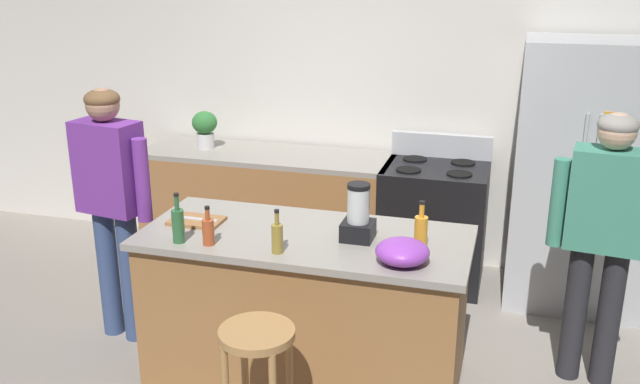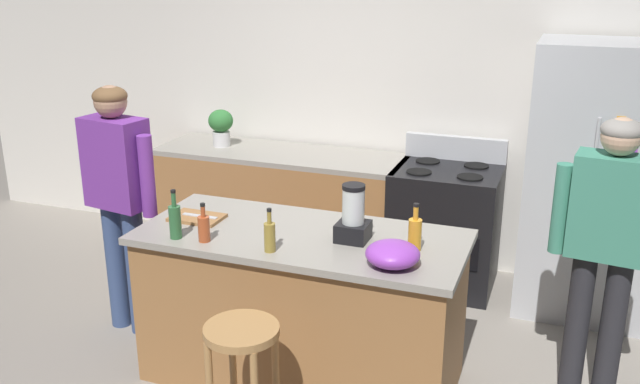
# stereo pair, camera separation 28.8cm
# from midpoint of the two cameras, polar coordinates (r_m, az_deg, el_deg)

# --- Properties ---
(ground_plane) EXTENTS (14.00, 14.00, 0.00)m
(ground_plane) POSITION_cam_midpoint_polar(r_m,az_deg,el_deg) (4.25, -3.16, -14.91)
(ground_plane) COLOR gray
(back_wall) EXTENTS (8.00, 0.10, 2.70)m
(back_wall) POSITION_cam_midpoint_polar(r_m,az_deg,el_deg) (5.52, 3.29, 8.13)
(back_wall) COLOR silver
(back_wall) RESTS_ON ground_plane
(kitchen_island) EXTENTS (1.82, 0.81, 0.91)m
(kitchen_island) POSITION_cam_midpoint_polar(r_m,az_deg,el_deg) (4.02, -3.28, -9.49)
(kitchen_island) COLOR #9E6B3D
(kitchen_island) RESTS_ON ground_plane
(back_counter_run) EXTENTS (2.00, 0.64, 0.91)m
(back_counter_run) POSITION_cam_midpoint_polar(r_m,az_deg,el_deg) (5.61, -5.79, -1.24)
(back_counter_run) COLOR #9E6B3D
(back_counter_run) RESTS_ON ground_plane
(refrigerator) EXTENTS (0.90, 0.73, 1.86)m
(refrigerator) POSITION_cam_midpoint_polar(r_m,az_deg,el_deg) (5.05, 19.19, 1.24)
(refrigerator) COLOR #B7BABF
(refrigerator) RESTS_ON ground_plane
(stove_range) EXTENTS (0.76, 0.65, 1.09)m
(stove_range) POSITION_cam_midpoint_polar(r_m,az_deg,el_deg) (5.26, 7.76, -2.57)
(stove_range) COLOR black
(stove_range) RESTS_ON ground_plane
(person_by_island_left) EXTENTS (0.60, 0.28, 1.63)m
(person_by_island_left) POSITION_cam_midpoint_polar(r_m,az_deg,el_deg) (4.49, -18.57, -0.03)
(person_by_island_left) COLOR #384C7A
(person_by_island_left) RESTS_ON ground_plane
(person_by_sink_right) EXTENTS (0.60, 0.27, 1.59)m
(person_by_sink_right) POSITION_cam_midpoint_polar(r_m,az_deg,el_deg) (4.04, 20.47, -2.65)
(person_by_sink_right) COLOR #26262B
(person_by_sink_right) RESTS_ON ground_plane
(bar_stool) EXTENTS (0.36, 0.36, 0.72)m
(bar_stool) POSITION_cam_midpoint_polar(r_m,az_deg,el_deg) (3.38, -7.66, -13.64)
(bar_stool) COLOR #B7844C
(bar_stool) RESTS_ON ground_plane
(potted_plant) EXTENTS (0.20, 0.20, 0.30)m
(potted_plant) POSITION_cam_midpoint_polar(r_m,az_deg,el_deg) (5.65, -10.91, 5.26)
(potted_plant) COLOR silver
(potted_plant) RESTS_ON back_counter_run
(blender_appliance) EXTENTS (0.17, 0.17, 0.31)m
(blender_appliance) POSITION_cam_midpoint_polar(r_m,az_deg,el_deg) (3.71, 0.95, -2.04)
(blender_appliance) COLOR black
(blender_appliance) RESTS_ON kitchen_island
(bottle_cooking_sauce) EXTENTS (0.06, 0.06, 0.22)m
(bottle_cooking_sauce) POSITION_cam_midpoint_polar(r_m,az_deg,el_deg) (3.73, -11.37, -3.17)
(bottle_cooking_sauce) COLOR #B24C26
(bottle_cooking_sauce) RESTS_ON kitchen_island
(bottle_vinegar) EXTENTS (0.06, 0.06, 0.24)m
(bottle_vinegar) POSITION_cam_midpoint_polar(r_m,az_deg,el_deg) (3.58, -5.85, -3.75)
(bottle_vinegar) COLOR olive
(bottle_vinegar) RESTS_ON kitchen_island
(bottle_soda) EXTENTS (0.07, 0.07, 0.26)m
(bottle_soda) POSITION_cam_midpoint_polar(r_m,az_deg,el_deg) (3.65, 6.07, -3.18)
(bottle_soda) COLOR orange
(bottle_soda) RESTS_ON kitchen_island
(bottle_olive_oil) EXTENTS (0.07, 0.07, 0.28)m
(bottle_olive_oil) POSITION_cam_midpoint_polar(r_m,az_deg,el_deg) (3.79, -13.74, -2.63)
(bottle_olive_oil) COLOR #2D6638
(bottle_olive_oil) RESTS_ON kitchen_island
(mixing_bowl) EXTENTS (0.27, 0.27, 0.12)m
(mixing_bowl) POSITION_cam_midpoint_polar(r_m,az_deg,el_deg) (3.46, 4.43, -4.96)
(mixing_bowl) COLOR purple
(mixing_bowl) RESTS_ON kitchen_island
(cutting_board) EXTENTS (0.30, 0.20, 0.02)m
(cutting_board) POSITION_cam_midpoint_polar(r_m,az_deg,el_deg) (4.08, -12.11, -2.36)
(cutting_board) COLOR #9E6B3D
(cutting_board) RESTS_ON kitchen_island
(chef_knife) EXTENTS (0.22, 0.03, 0.01)m
(chef_knife) POSITION_cam_midpoint_polar(r_m,az_deg,el_deg) (4.07, -11.88, -2.22)
(chef_knife) COLOR #B7BABF
(chef_knife) RESTS_ON cutting_board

